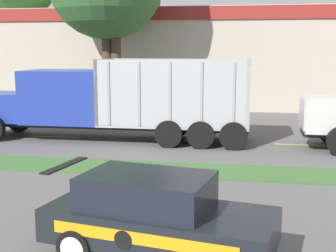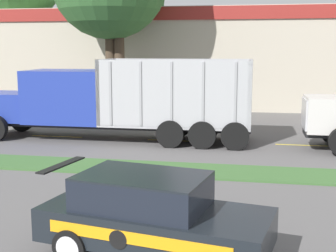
% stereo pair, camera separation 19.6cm
% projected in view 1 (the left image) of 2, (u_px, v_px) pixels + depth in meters
% --- Properties ---
extents(grass_verge, '(120.00, 1.84, 0.06)m').
position_uv_depth(grass_verge, '(131.00, 168.00, 15.37)').
color(grass_verge, '#3D6633').
rests_on(grass_verge, ground_plane).
extents(centre_line_3, '(2.40, 0.14, 0.01)m').
position_uv_depth(centre_line_3, '(54.00, 137.00, 20.94)').
color(centre_line_3, yellow).
rests_on(centre_line_3, ground_plane).
extents(centre_line_4, '(2.40, 0.14, 0.01)m').
position_uv_depth(centre_line_4, '(173.00, 141.00, 20.05)').
color(centre_line_4, yellow).
rests_on(centre_line_4, ground_plane).
extents(centre_line_5, '(2.40, 0.14, 0.01)m').
position_uv_depth(centre_line_5, '(303.00, 145.00, 19.16)').
color(centre_line_5, yellow).
rests_on(centre_line_5, ground_plane).
extents(dump_truck_trail, '(12.00, 2.70, 3.47)m').
position_uv_depth(dump_truck_trail, '(90.00, 103.00, 20.17)').
color(dump_truck_trail, black).
rests_on(dump_truck_trail, ground_plane).
extents(rally_car, '(4.52, 2.56, 1.62)m').
position_uv_depth(rally_car, '(156.00, 215.00, 8.74)').
color(rally_car, black).
rests_on(rally_car, ground_plane).
extents(store_building_backdrop, '(40.80, 12.10, 6.51)m').
position_uv_depth(store_building_backdrop, '(159.00, 57.00, 35.54)').
color(store_building_backdrop, '#BCB29E').
rests_on(store_building_backdrop, ground_plane).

